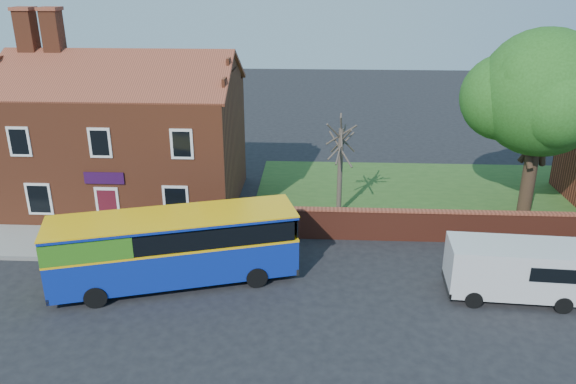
{
  "coord_description": "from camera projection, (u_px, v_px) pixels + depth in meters",
  "views": [
    {
      "loc": [
        3.44,
        -18.12,
        12.2
      ],
      "look_at": [
        2.24,
        5.0,
        3.2
      ],
      "focal_mm": 35.0,
      "sensor_mm": 36.0,
      "label": 1
    }
  ],
  "objects": [
    {
      "name": "boundary_wall",
      "position": [
        513.0,
        227.0,
        27.05
      ],
      "size": [
        22.0,
        0.38,
        1.6
      ],
      "color": "maroon",
      "rests_on": "ground"
    },
    {
      "name": "bus",
      "position": [
        167.0,
        246.0,
        23.12
      ],
      "size": [
        10.35,
        5.33,
        3.06
      ],
      "rotation": [
        0.0,
        0.0,
        0.29
      ],
      "color": "#0E289B",
      "rests_on": "ground"
    },
    {
      "name": "van_near",
      "position": [
        515.0,
        268.0,
        22.29
      ],
      "size": [
        5.37,
        2.45,
        2.3
      ],
      "rotation": [
        0.0,
        0.0,
        -0.06
      ],
      "color": "silver",
      "rests_on": "ground"
    },
    {
      "name": "kerb",
      "position": [
        84.0,
        260.0,
        25.49
      ],
      "size": [
        18.0,
        0.15,
        0.14
      ],
      "primitive_type": "cube",
      "color": "slate",
      "rests_on": "ground"
    },
    {
      "name": "bare_tree",
      "position": [
        340.0,
        167.0,
        29.69
      ],
      "size": [
        1.95,
        2.33,
        5.21
      ],
      "color": "#4C4238",
      "rests_on": "ground"
    },
    {
      "name": "pavement",
      "position": [
        98.0,
        243.0,
        27.12
      ],
      "size": [
        18.0,
        3.5,
        0.12
      ],
      "primitive_type": "cube",
      "color": "gray",
      "rests_on": "ground"
    },
    {
      "name": "shop_building",
      "position": [
        128.0,
        143.0,
        31.26
      ],
      "size": [
        12.3,
        8.13,
        10.5
      ],
      "color": "brown",
      "rests_on": "ground"
    },
    {
      "name": "ground",
      "position": [
        223.0,
        316.0,
        21.46
      ],
      "size": [
        120.0,
        120.0,
        0.0
      ],
      "primitive_type": "plane",
      "color": "black",
      "rests_on": "ground"
    },
    {
      "name": "grass_strip",
      "position": [
        478.0,
        197.0,
        32.92
      ],
      "size": [
        26.0,
        12.0,
        0.04
      ],
      "primitive_type": "cube",
      "color": "#426B28",
      "rests_on": "ground"
    },
    {
      "name": "large_tree",
      "position": [
        542.0,
        96.0,
        28.25
      ],
      "size": [
        8.1,
        6.41,
        9.88
      ],
      "color": "black",
      "rests_on": "ground"
    }
  ]
}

